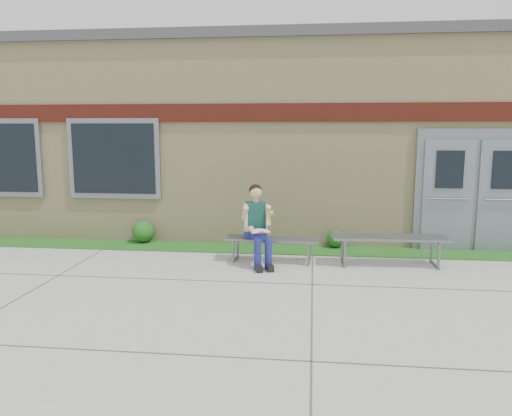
# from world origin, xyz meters

# --- Properties ---
(ground) EXTENTS (80.00, 80.00, 0.00)m
(ground) POSITION_xyz_m (0.00, 0.00, 0.00)
(ground) COLOR #9E9E99
(ground) RESTS_ON ground
(grass_strip) EXTENTS (16.00, 0.80, 0.02)m
(grass_strip) POSITION_xyz_m (0.00, 2.60, 0.01)
(grass_strip) COLOR #134916
(grass_strip) RESTS_ON ground
(school_building) EXTENTS (16.20, 6.22, 4.20)m
(school_building) POSITION_xyz_m (-0.00, 5.99, 2.10)
(school_building) COLOR beige
(school_building) RESTS_ON ground
(bench_left) EXTENTS (1.64, 0.54, 0.42)m
(bench_left) POSITION_xyz_m (0.29, 1.75, 0.32)
(bench_left) COLOR slate
(bench_left) RESTS_ON ground
(bench_right) EXTENTS (1.94, 0.60, 0.50)m
(bench_right) POSITION_xyz_m (2.29, 1.75, 0.38)
(bench_right) COLOR slate
(bench_right) RESTS_ON ground
(girl) EXTENTS (0.62, 0.89, 1.36)m
(girl) POSITION_xyz_m (0.06, 1.55, 0.69)
(girl) COLOR navy
(girl) RESTS_ON ground
(shrub_mid) EXTENTS (0.44, 0.44, 0.44)m
(shrub_mid) POSITION_xyz_m (-2.41, 2.85, 0.24)
(shrub_mid) COLOR #134916
(shrub_mid) RESTS_ON grass_strip
(shrub_east) EXTENTS (0.33, 0.33, 0.33)m
(shrub_east) POSITION_xyz_m (1.44, 2.85, 0.19)
(shrub_east) COLOR #134916
(shrub_east) RESTS_ON grass_strip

